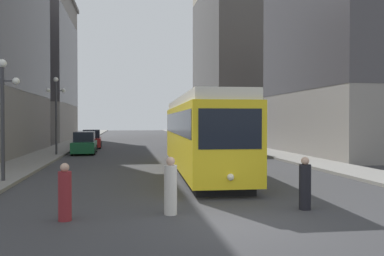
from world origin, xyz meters
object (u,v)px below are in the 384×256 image
Objects in this scene: pedestrian_crossing_near at (171,188)px; pedestrian_on_sidewalk at (305,185)px; lamp_post_left_near at (3,100)px; lamp_post_left_far at (56,104)px; transit_bus at (207,129)px; parked_car_left_mid at (92,139)px; streetcar at (200,133)px; pedestrian_crossing_far at (65,194)px; parked_car_left_near at (85,144)px.

pedestrian_on_sidewalk is (4.13, -0.10, -0.03)m from pedestrian_crossing_near.
lamp_post_left_near reaches higher than pedestrian_on_sidewalk.
pedestrian_crossing_near is 20.98m from lamp_post_left_far.
transit_bus is 24.97m from pedestrian_crossing_near.
parked_car_left_mid is 0.93× the size of lamp_post_left_near.
streetcar is 1.23× the size of transit_bus.
streetcar is at bearing 13.12° from lamp_post_left_near.
transit_bus is 24.35m from pedestrian_on_sidewalk.
transit_bus is at bearing 98.04° from pedestrian_on_sidewalk.
streetcar reaches higher than transit_bus.
lamp_post_left_far is (-3.54, 19.89, 3.26)m from pedestrian_crossing_far.
parked_car_left_near reaches higher than pedestrian_crossing_far.
lamp_post_left_near reaches higher than parked_car_left_near.
parked_car_left_near is 2.90× the size of pedestrian_crossing_far.
streetcar is 14.36m from lamp_post_left_far.
parked_car_left_mid is 28.89m from pedestrian_crossing_far.
pedestrian_crossing_near is 4.13m from pedestrian_on_sidewalk.
transit_bus is 26.04m from pedestrian_crossing_far.
transit_bus is 13.68m from lamp_post_left_far.
lamp_post_left_near is at bearing 137.68° from pedestrian_crossing_far.
lamp_post_left_near is at bearing -164.04° from streetcar.
pedestrian_crossing_near is (-6.33, -24.12, -1.17)m from transit_bus.
lamp_post_left_far reaches higher than lamp_post_left_near.
lamp_post_left_near is at bearing 160.92° from pedestrian_on_sidewalk.
lamp_post_left_near reaches higher than streetcar.
transit_bus is 11.84m from parked_car_left_mid.
transit_bus is at bearing 40.51° from pedestrian_crossing_near.
pedestrian_crossing_far is at bearing -89.28° from parked_car_left_mid.
streetcar is at bearing -105.80° from transit_bus.
lamp_post_left_far is at bearing -163.10° from transit_bus.
pedestrian_on_sidewalk is 12.84m from lamp_post_left_near.
transit_bus is (3.73, 15.41, -0.15)m from streetcar.
parked_car_left_near is 0.77× the size of lamp_post_left_far.
lamp_post_left_near is 0.88× the size of lamp_post_left_far.
lamp_post_left_near is at bearing 99.58° from pedestrian_crossing_near.
streetcar reaches higher than pedestrian_on_sidewalk.
parked_car_left_near is 7.03m from parked_car_left_mid.
streetcar is 21.22m from parked_car_left_mid.
pedestrian_crossing_near is (-2.60, -8.71, -1.32)m from streetcar.
parked_car_left_mid is at bearing 78.03° from lamp_post_left_far.
parked_car_left_near is (-10.89, -2.50, -1.10)m from transit_bus.
pedestrian_crossing_near is 1.04× the size of pedestrian_on_sidewalk.
transit_bus is at bearing 79.21° from streetcar.
streetcar is 2.76× the size of lamp_post_left_near.
streetcar is 2.44× the size of lamp_post_left_far.
streetcar is at bearing 38.61° from pedestrian_crossing_near.
pedestrian_on_sidewalk is (-2.21, -24.22, -1.19)m from transit_bus.
pedestrian_crossing_far is at bearing -79.91° from lamp_post_left_far.
parked_car_left_mid is at bearing 155.22° from transit_bus.
parked_car_left_near and parked_car_left_mid have the same top height.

